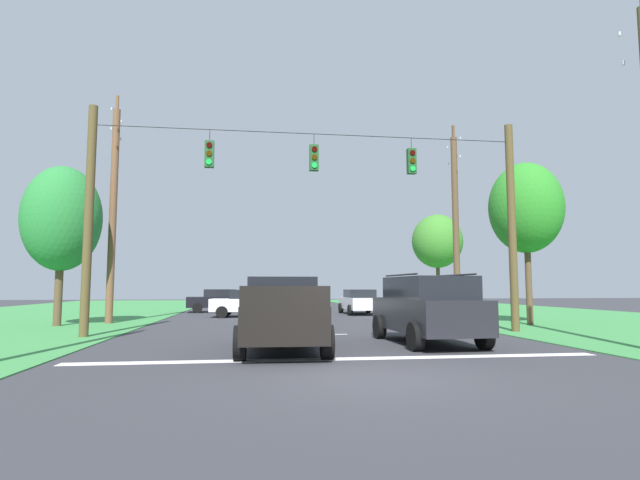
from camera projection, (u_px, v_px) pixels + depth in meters
ground_plane at (366, 377)px, 9.36m from camera, size 120.00×120.00×0.00m
shoulder_grass_right at (574, 319)px, 26.13m from camera, size 16.00×80.00×0.03m
stop_bar_stripe at (343, 359)px, 11.65m from camera, size 12.60×0.45×0.01m
lane_dash_0 at (313, 335)px, 17.57m from camera, size 2.50×0.15×0.01m
lane_dash_1 at (297, 322)px, 23.59m from camera, size 2.50×0.15×0.01m
lane_dash_2 at (285, 313)px, 32.44m from camera, size 2.50×0.15×0.01m
lane_dash_3 at (278, 307)px, 41.16m from camera, size 2.50×0.15×0.01m
overhead_signal_span at (313, 213)px, 17.95m from camera, size 15.59×0.31×7.92m
pickup_truck at (282, 313)px, 13.44m from camera, size 2.45×5.47×1.95m
suv_black at (427, 308)px, 14.85m from camera, size 2.36×4.87×2.05m
distant_car_crossing_white at (360, 301)px, 30.85m from camera, size 2.08×4.33×1.52m
distant_car_oncoming at (250, 303)px, 27.95m from camera, size 4.44×2.30×1.52m
distant_car_far_parked at (220, 300)px, 33.44m from camera, size 4.44×2.32×1.52m
utility_pole_mid_right at (456, 223)px, 25.07m from camera, size 0.32×1.73×9.92m
utility_pole_near_left at (113, 210)px, 23.15m from camera, size 0.33×1.82×10.73m
tree_roadside_right at (526, 208)px, 22.25m from camera, size 3.20×3.20×7.23m
tree_roadside_far_right at (437, 241)px, 38.49m from camera, size 3.87×3.87×7.26m
tree_roadside_left at (62, 219)px, 21.57m from camera, size 3.25×3.25×6.91m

